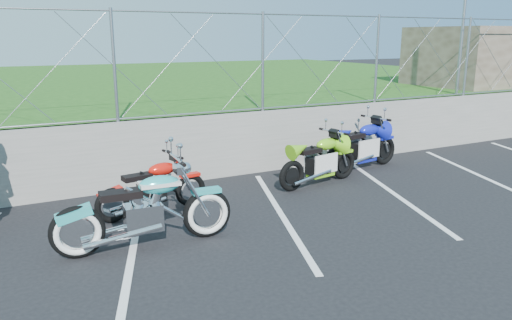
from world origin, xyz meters
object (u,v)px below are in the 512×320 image
sportbike_blue (363,148)px  cruiser_turquoise (147,213)px  sportbike_green (320,162)px  naked_orange (154,189)px

sportbike_blue → cruiser_turquoise: bearing=-168.6°
cruiser_turquoise → sportbike_blue: bearing=23.5°
sportbike_green → sportbike_blue: sportbike_blue is taller
cruiser_turquoise → naked_orange: size_ratio=1.29×
sportbike_green → cruiser_turquoise: bearing=-169.8°
sportbike_green → sportbike_blue: 1.57m
cruiser_turquoise → sportbike_green: cruiser_turquoise is taller
naked_orange → sportbike_blue: size_ratio=0.90×
cruiser_turquoise → naked_orange: cruiser_turquoise is taller
sportbike_blue → naked_orange: bearing=179.3°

